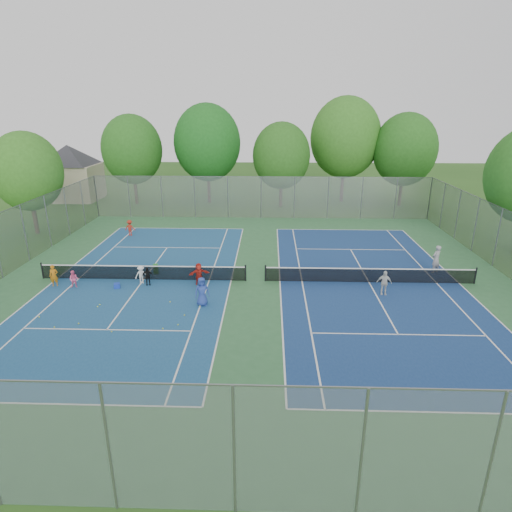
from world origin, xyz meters
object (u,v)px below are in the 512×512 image
at_px(net_left, 143,273).
at_px(net_right, 370,276).
at_px(ball_crate, 117,286).
at_px(instructor, 436,259).
at_px(ball_hopper, 156,269).

bearing_deg(net_left, net_right, 0.00).
xyz_separation_m(net_right, ball_crate, (-15.23, -1.33, -0.31)).
distance_m(net_left, instructor, 18.71).
height_order(net_right, instructor, instructor).
xyz_separation_m(ball_crate, instructor, (19.85, 3.14, 0.78)).
distance_m(ball_hopper, instructor, 18.14).
relative_size(net_right, ball_hopper, 20.36).
relative_size(net_left, ball_hopper, 20.36).
distance_m(ball_crate, ball_hopper, 2.96).
bearing_deg(ball_hopper, net_right, -4.48).
xyz_separation_m(net_left, instructor, (18.62, 1.81, 0.47)).
relative_size(net_left, net_right, 1.00).
relative_size(net_left, ball_crate, 37.81).
distance_m(net_left, ball_crate, 1.84).
relative_size(ball_crate, ball_hopper, 0.54).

